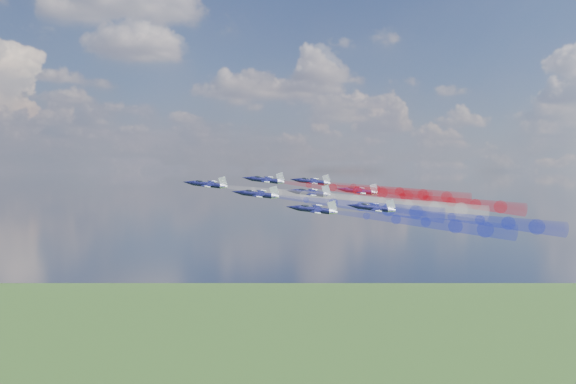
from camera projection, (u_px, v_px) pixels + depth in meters
name	position (u px, v px, depth m)	size (l,w,h in m)	color
jet_lead	(207.00, 185.00, 168.02)	(9.37, 11.71, 3.12)	black
trail_lead	(304.00, 196.00, 166.60)	(3.90, 39.04, 3.90)	white
jet_inner_left	(257.00, 194.00, 158.71)	(9.37, 11.71, 3.12)	black
trail_inner_left	(361.00, 206.00, 157.29)	(3.90, 39.04, 3.90)	#1825CC
jet_inner_right	(265.00, 180.00, 177.68)	(9.37, 11.71, 3.12)	black
trail_inner_right	(357.00, 190.00, 176.26)	(3.90, 39.04, 3.90)	red
jet_outer_left	(314.00, 210.00, 147.60)	(9.37, 11.71, 3.12)	black
trail_outer_left	(426.00, 223.00, 146.17)	(3.90, 39.04, 3.90)	#1825CC
jet_center_third	(310.00, 193.00, 167.27)	(9.37, 11.71, 3.12)	black
trail_center_third	(409.00, 204.00, 165.85)	(3.90, 39.04, 3.90)	white
jet_outer_right	(312.00, 182.00, 187.32)	(9.37, 11.71, 3.12)	black
trail_outer_right	(400.00, 191.00, 185.90)	(3.90, 39.04, 3.90)	red
jet_rear_left	(373.00, 208.00, 155.03)	(9.37, 11.71, 3.12)	black
trail_rear_left	(480.00, 220.00, 153.61)	(3.90, 39.04, 3.90)	#1825CC
jet_rear_right	(359.00, 191.00, 178.79)	(9.37, 11.71, 3.12)	black
trail_rear_right	(451.00, 202.00, 177.37)	(3.90, 39.04, 3.90)	red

